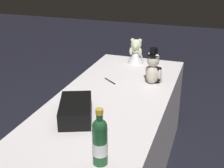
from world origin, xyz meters
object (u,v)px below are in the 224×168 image
(champagne_bottle, at_px, (100,141))
(signing_pen, at_px, (110,81))
(gift_case_black, at_px, (76,110))
(teddy_bear_bride, at_px, (136,52))
(teddy_bear_groom, at_px, (153,69))

(champagne_bottle, height_order, signing_pen, champagne_bottle)
(champagne_bottle, xyz_separation_m, gift_case_black, (-0.37, -0.31, -0.07))
(teddy_bear_bride, height_order, signing_pen, teddy_bear_bride)
(teddy_bear_bride, bearing_deg, champagne_bottle, 8.47)
(signing_pen, xyz_separation_m, gift_case_black, (0.62, -0.01, 0.05))
(champagne_bottle, bearing_deg, teddy_bear_groom, 178.53)
(teddy_bear_groom, relative_size, gift_case_black, 0.76)
(gift_case_black, bearing_deg, champagne_bottle, 39.58)
(teddy_bear_groom, height_order, signing_pen, teddy_bear_groom)
(signing_pen, bearing_deg, teddy_bear_bride, 172.40)
(teddy_bear_groom, relative_size, champagne_bottle, 0.98)
(teddy_bear_groom, xyz_separation_m, teddy_bear_bride, (-0.44, -0.25, -0.01))
(teddy_bear_bride, xyz_separation_m, champagne_bottle, (1.53, 0.23, 0.02))
(champagne_bottle, distance_m, signing_pen, 1.04)
(teddy_bear_groom, bearing_deg, champagne_bottle, -1.47)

